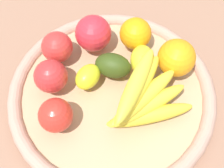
# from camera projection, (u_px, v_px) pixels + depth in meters

# --- Properties ---
(ground_plane) EXTENTS (2.40, 2.40, 0.00)m
(ground_plane) POSITION_uv_depth(u_px,v_px,m) (112.00, 98.00, 0.66)
(ground_plane) COLOR #936851
(ground_plane) RESTS_ON ground
(basket) EXTENTS (0.43, 0.43, 0.04)m
(basket) POSITION_uv_depth(u_px,v_px,m) (112.00, 94.00, 0.65)
(basket) COLOR tan
(basket) RESTS_ON ground_plane
(avocado) EXTENTS (0.09, 0.08, 0.05)m
(avocado) POSITION_uv_depth(u_px,v_px,m) (113.00, 66.00, 0.63)
(avocado) COLOR #324414
(avocado) RESTS_ON basket
(apple_0) EXTENTS (0.08, 0.08, 0.07)m
(apple_0) POSITION_uv_depth(u_px,v_px,m) (51.00, 76.00, 0.61)
(apple_0) COLOR red
(apple_0) RESTS_ON basket
(lemon_0) EXTENTS (0.08, 0.08, 0.05)m
(lemon_0) POSITION_uv_depth(u_px,v_px,m) (141.00, 58.00, 0.64)
(lemon_0) COLOR yellow
(lemon_0) RESTS_ON basket
(banana_bunch) EXTENTS (0.15, 0.17, 0.09)m
(banana_bunch) POSITION_uv_depth(u_px,v_px,m) (143.00, 98.00, 0.57)
(banana_bunch) COLOR yellow
(banana_bunch) RESTS_ON basket
(lemon_1) EXTENTS (0.06, 0.07, 0.04)m
(lemon_1) POSITION_uv_depth(u_px,v_px,m) (88.00, 77.00, 0.62)
(lemon_1) COLOR yellow
(lemon_1) RESTS_ON basket
(orange_0) EXTENTS (0.08, 0.08, 0.07)m
(orange_0) POSITION_uv_depth(u_px,v_px,m) (135.00, 34.00, 0.66)
(orange_0) COLOR orange
(orange_0) RESTS_ON basket
(apple_1) EXTENTS (0.09, 0.09, 0.07)m
(apple_1) POSITION_uv_depth(u_px,v_px,m) (57.00, 47.00, 0.64)
(apple_1) COLOR red
(apple_1) RESTS_ON basket
(apple_2) EXTENTS (0.09, 0.09, 0.08)m
(apple_2) POSITION_uv_depth(u_px,v_px,m) (93.00, 33.00, 0.66)
(apple_2) COLOR red
(apple_2) RESTS_ON basket
(orange_1) EXTENTS (0.10, 0.10, 0.08)m
(orange_1) POSITION_uv_depth(u_px,v_px,m) (176.00, 58.00, 0.62)
(orange_1) COLOR orange
(orange_1) RESTS_ON basket
(apple_3) EXTENTS (0.09, 0.09, 0.07)m
(apple_3) POSITION_uv_depth(u_px,v_px,m) (56.00, 115.00, 0.56)
(apple_3) COLOR red
(apple_3) RESTS_ON basket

